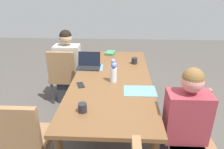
{
  "coord_description": "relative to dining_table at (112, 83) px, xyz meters",
  "views": [
    {
      "loc": [
        -2.43,
        -0.12,
        1.86
      ],
      "look_at": [
        0.0,
        0.0,
        0.8
      ],
      "focal_mm": 34.01,
      "sensor_mm": 36.0,
      "label": 1
    }
  ],
  "objects": [
    {
      "name": "person_near_left_mid",
      "position": [
        -0.73,
        -0.74,
        -0.15
      ],
      "size": [
        0.36,
        0.4,
        1.19
      ],
      "color": "#2D2D33",
      "rests_on": "ground_plane"
    },
    {
      "name": "phone_black",
      "position": [
        -0.22,
        0.36,
        0.08
      ],
      "size": [
        0.17,
        0.12,
        0.01
      ],
      "primitive_type": "cube",
      "rotation": [
        0.0,
        0.0,
        0.37
      ],
      "color": "black",
      "rests_on": "dining_table"
    },
    {
      "name": "laptop_far_left_near",
      "position": [
        0.35,
        0.34,
        0.12
      ],
      "size": [
        0.22,
        0.32,
        0.21
      ],
      "color": "black",
      "rests_on": "dining_table"
    },
    {
      "name": "coffee_mug_near_left",
      "position": [
        -0.77,
        0.24,
        0.12
      ],
      "size": [
        0.08,
        0.08,
        0.09
      ],
      "primitive_type": "cylinder",
      "color": "#232328",
      "rests_on": "dining_table"
    },
    {
      "name": "coffee_mug_centre_left",
      "position": [
        0.81,
        0.36,
        0.11
      ],
      "size": [
        0.07,
        0.07,
        0.09
      ],
      "primitive_type": "cylinder",
      "color": "#AD3D38",
      "rests_on": "dining_table"
    },
    {
      "name": "placemat_far_left_near",
      "position": [
        0.35,
        0.33,
        0.07
      ],
      "size": [
        0.28,
        0.37,
        0.0
      ],
      "primitive_type": "cube",
      "rotation": [
        0.0,
        0.0,
        -1.53
      ],
      "color": "slate",
      "rests_on": "dining_table"
    },
    {
      "name": "dining_table",
      "position": [
        0.0,
        0.0,
        0.0
      ],
      "size": [
        2.24,
        0.97,
        0.75
      ],
      "color": "brown",
      "rests_on": "ground_plane"
    },
    {
      "name": "ground_plane",
      "position": [
        0.0,
        0.0,
        -0.68
      ],
      "size": [
        10.0,
        10.0,
        0.0
      ],
      "primitive_type": "plane",
      "color": "#4C4742"
    },
    {
      "name": "chair_far_left_far",
      "position": [
        -0.85,
        0.8,
        -0.18
      ],
      "size": [
        0.44,
        0.44,
        0.9
      ],
      "color": "olive",
      "rests_on": "ground_plane"
    },
    {
      "name": "coffee_mug_near_right",
      "position": [
        0.54,
        -0.31,
        0.12
      ],
      "size": [
        0.09,
        0.09,
        0.09
      ],
      "primitive_type": "cylinder",
      "color": "#232328",
      "rests_on": "dining_table"
    },
    {
      "name": "flower_vase",
      "position": [
        -0.1,
        -0.02,
        0.22
      ],
      "size": [
        0.09,
        0.08,
        0.29
      ],
      "color": "silver",
      "rests_on": "dining_table"
    },
    {
      "name": "chair_near_left_mid",
      "position": [
        -0.65,
        -0.8,
        -0.18
      ],
      "size": [
        0.44,
        0.44,
        0.9
      ],
      "color": "olive",
      "rests_on": "ground_plane"
    },
    {
      "name": "chair_far_left_near",
      "position": [
        0.69,
        0.82,
        -0.18
      ],
      "size": [
        0.44,
        0.44,
        0.9
      ],
      "color": "olive",
      "rests_on": "ground_plane"
    },
    {
      "name": "book_red_cover",
      "position": [
        0.97,
        0.08,
        0.09
      ],
      "size": [
        0.23,
        0.18,
        0.04
      ],
      "primitive_type": "cube",
      "rotation": [
        0.0,
        0.0,
        -0.24
      ],
      "color": "#3D7F56",
      "rests_on": "dining_table"
    },
    {
      "name": "person_far_left_near",
      "position": [
        0.77,
        0.76,
        -0.15
      ],
      "size": [
        0.36,
        0.4,
        1.19
      ],
      "color": "#2D2D33",
      "rests_on": "ground_plane"
    },
    {
      "name": "placemat_near_left_mid",
      "position": [
        -0.33,
        -0.33,
        0.07
      ],
      "size": [
        0.26,
        0.36,
        0.0
      ],
      "primitive_type": "cube",
      "rotation": [
        0.0,
        0.0,
        1.58
      ],
      "color": "slate",
      "rests_on": "dining_table"
    }
  ]
}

